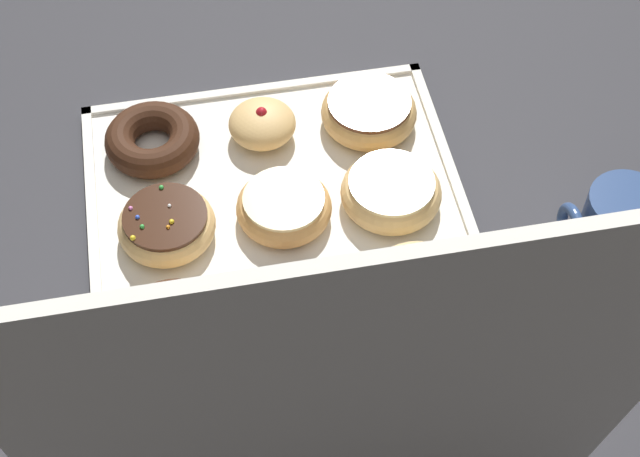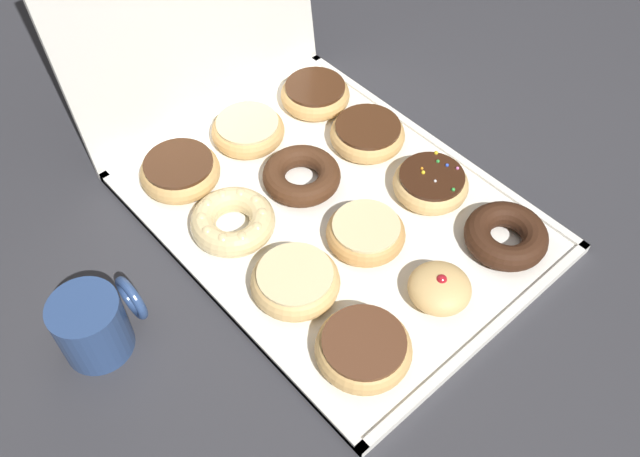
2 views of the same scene
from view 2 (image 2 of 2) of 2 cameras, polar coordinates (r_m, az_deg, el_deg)
name	(u,v)px [view 2 (image 2 of 2)]	position (r m, az deg, el deg)	size (l,w,h in m)	color
ground_plane	(334,215)	(0.97, 1.18, 1.16)	(3.00, 3.00, 0.00)	#333338
donut_box	(334,212)	(0.97, 1.19, 1.36)	(0.43, 0.57, 0.01)	white
chocolate_frosted_donut_0	(364,348)	(0.82, 3.70, -10.07)	(0.12, 0.12, 0.04)	tan
jelly_filled_donut_1	(440,288)	(0.87, 10.12, -4.94)	(0.08, 0.08, 0.05)	#E5B770
chocolate_cake_ring_donut_2	(506,236)	(0.95, 15.45, -0.60)	(0.11, 0.11, 0.04)	#381E11
glazed_ring_donut_3	(295,281)	(0.87, -2.10, -4.45)	(0.12, 0.12, 0.04)	#E5B770
glazed_ring_donut_4	(366,233)	(0.92, 3.88, -0.35)	(0.11, 0.11, 0.03)	tan
sprinkle_donut_5	(431,183)	(0.99, 9.34, 3.79)	(0.11, 0.11, 0.04)	#E5B770
cruller_donut_6	(233,221)	(0.94, -7.39, 0.63)	(0.12, 0.12, 0.04)	#EACC8C
chocolate_cake_ring_donut_7	(300,177)	(0.99, -1.72, 4.39)	(0.12, 0.12, 0.03)	#472816
chocolate_frosted_donut_8	(368,134)	(1.05, 4.04, 8.00)	(0.12, 0.12, 0.04)	tan
chocolate_frosted_donut_9	(180,171)	(1.01, -11.75, 4.78)	(0.12, 0.12, 0.04)	tan
glazed_ring_donut_10	(247,130)	(1.06, -6.18, 8.24)	(0.11, 0.11, 0.04)	tan
chocolate_frosted_donut_11	(315,94)	(1.12, -0.41, 11.30)	(0.11, 0.11, 0.04)	tan
coffee_mug	(94,324)	(0.86, -18.59, -7.66)	(0.11, 0.09, 0.09)	navy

